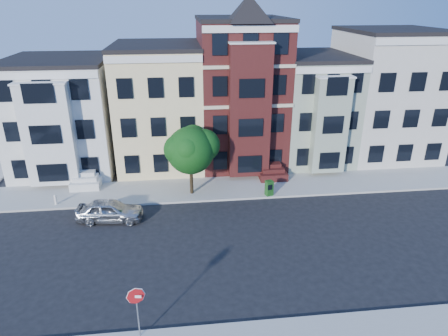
{
  "coord_description": "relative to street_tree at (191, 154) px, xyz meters",
  "views": [
    {
      "loc": [
        -5.33,
        -19.72,
        13.62
      ],
      "look_at": [
        -2.81,
        2.32,
        4.2
      ],
      "focal_mm": 32.0,
      "sensor_mm": 36.0,
      "label": 1
    }
  ],
  "objects": [
    {
      "name": "ground",
      "position": [
        4.67,
        -7.3,
        -3.33
      ],
      "size": [
        120.0,
        120.0,
        0.0
      ],
      "primitive_type": "plane",
      "color": "black"
    },
    {
      "name": "far_sidewalk",
      "position": [
        4.67,
        0.7,
        -3.25
      ],
      "size": [
        60.0,
        4.0,
        0.15
      ],
      "primitive_type": "cube",
      "color": "#9E9B93",
      "rests_on": "ground"
    },
    {
      "name": "house_white",
      "position": [
        -10.33,
        7.2,
        1.17
      ],
      "size": [
        8.0,
        9.0,
        9.0
      ],
      "primitive_type": "cube",
      "color": "silver",
      "rests_on": "ground"
    },
    {
      "name": "house_yellow",
      "position": [
        -2.33,
        7.2,
        1.67
      ],
      "size": [
        7.0,
        9.0,
        10.0
      ],
      "primitive_type": "cube",
      "color": "beige",
      "rests_on": "ground"
    },
    {
      "name": "house_brown",
      "position": [
        4.67,
        7.2,
        2.67
      ],
      "size": [
        7.0,
        9.0,
        12.0
      ],
      "primitive_type": "cube",
      "color": "#3E1412",
      "rests_on": "ground"
    },
    {
      "name": "house_green",
      "position": [
        11.17,
        7.2,
        1.17
      ],
      "size": [
        6.0,
        9.0,
        9.0
      ],
      "primitive_type": "cube",
      "color": "gray",
      "rests_on": "ground"
    },
    {
      "name": "house_cream",
      "position": [
        18.17,
        7.2,
        2.17
      ],
      "size": [
        8.0,
        9.0,
        11.0
      ],
      "primitive_type": "cube",
      "color": "beige",
      "rests_on": "ground"
    },
    {
      "name": "street_tree",
      "position": [
        0.0,
        0.0,
        0.0
      ],
      "size": [
        7.19,
        7.19,
        6.36
      ],
      "primitive_type": null,
      "rotation": [
        0.0,
        0.0,
        0.41
      ],
      "color": "#165315",
      "rests_on": "far_sidewalk"
    },
    {
      "name": "parked_car",
      "position": [
        -5.53,
        -3.15,
        -2.59
      ],
      "size": [
        4.45,
        2.12,
        1.47
      ],
      "primitive_type": "imported",
      "rotation": [
        0.0,
        0.0,
        1.48
      ],
      "color": "#AAACB2",
      "rests_on": "ground"
    },
    {
      "name": "newspaper_box",
      "position": [
        5.69,
        -1.0,
        -2.6
      ],
      "size": [
        0.63,
        0.59,
        1.15
      ],
      "primitive_type": "cube",
      "rotation": [
        0.0,
        0.0,
        0.3
      ],
      "color": "#1F591C",
      "rests_on": "far_sidewalk"
    },
    {
      "name": "fire_hydrant",
      "position": [
        -9.67,
        -0.68,
        -2.89
      ],
      "size": [
        0.21,
        0.21,
        0.58
      ],
      "primitive_type": "cylinder",
      "rotation": [
        0.0,
        0.0,
        -0.04
      ],
      "color": "silver",
      "rests_on": "far_sidewalk"
    },
    {
      "name": "stop_sign",
      "position": [
        -2.79,
        -13.6,
        -1.73
      ],
      "size": [
        0.8,
        0.23,
        2.9
      ],
      "primitive_type": null,
      "rotation": [
        0.0,
        0.0,
        -0.15
      ],
      "color": "#B11215",
      "rests_on": "near_sidewalk"
    }
  ]
}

